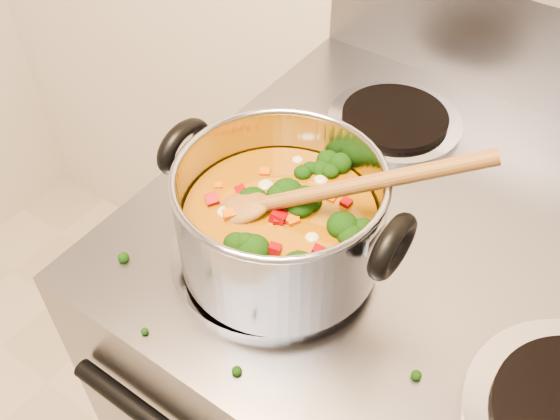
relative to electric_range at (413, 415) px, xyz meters
The scene contains 4 objects.
electric_range is the anchor object (origin of this frame).
stockpot 0.58m from the electric_range, 136.77° to the right, with size 0.28×0.22×0.14m.
wooden_spoon 0.60m from the electric_range, 135.40° to the right, with size 0.27×0.18×0.12m.
cooktop_crumbs 0.52m from the electric_range, 138.85° to the right, with size 0.21×0.37×0.01m.
Camera 1 is at (0.03, 0.63, 1.48)m, focal length 40.00 mm.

